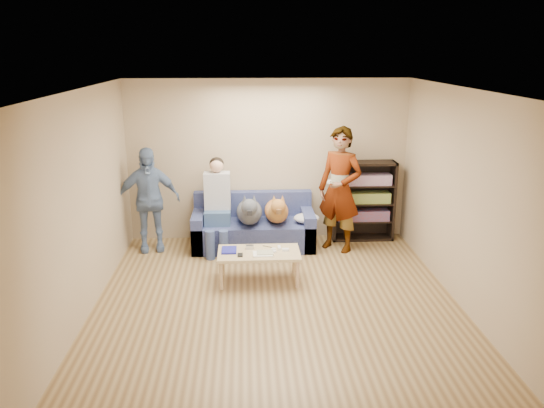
{
  "coord_description": "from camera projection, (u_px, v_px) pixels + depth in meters",
  "views": [
    {
      "loc": [
        -0.37,
        -5.89,
        3.04
      ],
      "look_at": [
        0.0,
        1.2,
        0.95
      ],
      "focal_mm": 35.0,
      "sensor_mm": 36.0,
      "label": 1
    }
  ],
  "objects": [
    {
      "name": "controller_a",
      "position": [
        279.0,
        248.0,
        7.21
      ],
      "size": [
        0.04,
        0.13,
        0.03
      ],
      "primitive_type": "cube",
      "color": "white",
      "rests_on": "coffee_table"
    },
    {
      "name": "headphone_cup_b",
      "position": [
        274.0,
        249.0,
        7.17
      ],
      "size": [
        0.07,
        0.07,
        0.02
      ],
      "primitive_type": "cylinder",
      "color": "silver",
      "rests_on": "coffee_table"
    },
    {
      "name": "wall_right",
      "position": [
        467.0,
        201.0,
        6.27
      ],
      "size": [
        0.0,
        5.0,
        5.0
      ],
      "primitive_type": "plane",
      "rotation": [
        1.57,
        0.0,
        -1.57
      ],
      "color": "tan",
      "rests_on": "ground"
    },
    {
      "name": "wall_left",
      "position": [
        81.0,
        207.0,
        6.04
      ],
      "size": [
        0.0,
        5.0,
        5.0
      ],
      "primitive_type": "plane",
      "rotation": [
        1.57,
        0.0,
        1.57
      ],
      "color": "tan",
      "rests_on": "ground"
    },
    {
      "name": "held_controller",
      "position": [
        329.0,
        182.0,
        7.84
      ],
      "size": [
        0.08,
        0.14,
        0.03
      ],
      "primitive_type": "cube",
      "rotation": [
        0.0,
        0.0,
        -0.31
      ],
      "color": "silver",
      "rests_on": "person_standing_right"
    },
    {
      "name": "camera_silver",
      "position": [
        250.0,
        247.0,
        7.2
      ],
      "size": [
        0.11,
        0.06,
        0.05
      ],
      "primitive_type": "cube",
      "color": "#AEAEB2",
      "rests_on": "coffee_table"
    },
    {
      "name": "blanket",
      "position": [
        307.0,
        218.0,
        8.26
      ],
      "size": [
        0.4,
        0.34,
        0.14
      ],
      "primitive_type": "ellipsoid",
      "color": "silver",
      "rests_on": "sofa"
    },
    {
      "name": "ground",
      "position": [
        277.0,
        305.0,
        6.52
      ],
      "size": [
        5.0,
        5.0,
        0.0
      ],
      "primitive_type": "plane",
      "color": "brown",
      "rests_on": "ground"
    },
    {
      "name": "ceiling",
      "position": [
        278.0,
        90.0,
        5.79
      ],
      "size": [
        5.0,
        5.0,
        0.0
      ],
      "primitive_type": "plane",
      "rotation": [
        3.14,
        0.0,
        0.0
      ],
      "color": "white",
      "rests_on": "ground"
    },
    {
      "name": "person_standing_left",
      "position": [
        148.0,
        200.0,
        8.11
      ],
      "size": [
        1.01,
        0.56,
        1.63
      ],
      "primitive_type": "imported",
      "rotation": [
        0.0,
        0.0,
        0.18
      ],
      "color": "#7386B9",
      "rests_on": "ground"
    },
    {
      "name": "person_seated",
      "position": [
        217.0,
        202.0,
        8.15
      ],
      "size": [
        0.4,
        0.73,
        1.47
      ],
      "color": "#3C5784",
      "rests_on": "sofa"
    },
    {
      "name": "bookshelf",
      "position": [
        363.0,
        199.0,
        8.64
      ],
      "size": [
        1.0,
        0.34,
        1.3
      ],
      "color": "black",
      "rests_on": "ground"
    },
    {
      "name": "controller_b",
      "position": [
        286.0,
        250.0,
        7.14
      ],
      "size": [
        0.09,
        0.06,
        0.03
      ],
      "primitive_type": "cube",
      "color": "white",
      "rests_on": "coffee_table"
    },
    {
      "name": "wallet",
      "position": [
        240.0,
        255.0,
        6.97
      ],
      "size": [
        0.07,
        0.12,
        0.02
      ],
      "primitive_type": "cube",
      "color": "black",
      "rests_on": "coffee_table"
    },
    {
      "name": "pen_orange",
      "position": [
        258.0,
        256.0,
        6.95
      ],
      "size": [
        0.13,
        0.06,
        0.01
      ],
      "primitive_type": "cylinder",
      "rotation": [
        0.0,
        1.57,
        0.35
      ],
      "color": "orange",
      "rests_on": "coffee_table"
    },
    {
      "name": "wall_front",
      "position": [
        299.0,
        303.0,
        3.76
      ],
      "size": [
        4.5,
        0.0,
        4.5
      ],
      "primitive_type": "plane",
      "rotation": [
        -1.57,
        0.0,
        0.0
      ],
      "color": "tan",
      "rests_on": "ground"
    },
    {
      "name": "notebook_blue",
      "position": [
        229.0,
        250.0,
        7.13
      ],
      "size": [
        0.2,
        0.26,
        0.03
      ],
      "primitive_type": "cube",
      "color": "navy",
      "rests_on": "coffee_table"
    },
    {
      "name": "pen_black",
      "position": [
        267.0,
        246.0,
        7.28
      ],
      "size": [
        0.13,
        0.08,
        0.01
      ],
      "primitive_type": "cylinder",
      "rotation": [
        0.0,
        1.57,
        -0.52
      ],
      "color": "black",
      "rests_on": "coffee_table"
    },
    {
      "name": "headphone_cup_a",
      "position": [
        274.0,
        251.0,
        7.09
      ],
      "size": [
        0.07,
        0.07,
        0.02
      ],
      "primitive_type": "cylinder",
      "color": "white",
      "rests_on": "coffee_table"
    },
    {
      "name": "magazine",
      "position": [
        265.0,
        252.0,
        7.02
      ],
      "size": [
        0.22,
        0.17,
        0.01
      ],
      "primitive_type": "cube",
      "color": "#B1AE8D",
      "rests_on": "coffee_table"
    },
    {
      "name": "dog_tan",
      "position": [
        277.0,
        211.0,
        8.23
      ],
      "size": [
        0.37,
        1.15,
        0.54
      ],
      "color": "#BC7D39",
      "rests_on": "sofa"
    },
    {
      "name": "sofa",
      "position": [
        253.0,
        229.0,
        8.44
      ],
      "size": [
        1.9,
        0.85,
        0.82
      ],
      "color": "#515B93",
      "rests_on": "ground"
    },
    {
      "name": "coffee_table",
      "position": [
        259.0,
        255.0,
        7.12
      ],
      "size": [
        1.1,
        0.6,
        0.42
      ],
      "color": "tan",
      "rests_on": "ground"
    },
    {
      "name": "wall_back",
      "position": [
        268.0,
        161.0,
        8.55
      ],
      "size": [
        4.5,
        0.0,
        4.5
      ],
      "primitive_type": "plane",
      "rotation": [
        1.57,
        0.0,
        0.0
      ],
      "color": "tan",
      "rests_on": "ground"
    },
    {
      "name": "papers",
      "position": [
        263.0,
        254.0,
        7.01
      ],
      "size": [
        0.26,
        0.2,
        0.02
      ],
      "primitive_type": "cube",
      "color": "white",
      "rests_on": "coffee_table"
    },
    {
      "name": "person_standing_right",
      "position": [
        340.0,
        190.0,
        8.09
      ],
      "size": [
        0.84,
        0.8,
        1.93
      ],
      "primitive_type": "imported",
      "rotation": [
        0.0,
        0.0,
        -0.66
      ],
      "color": "gray",
      "rests_on": "ground"
    },
    {
      "name": "dog_gray",
      "position": [
        249.0,
        211.0,
        8.16
      ],
      "size": [
        0.4,
        1.24,
        0.57
      ],
      "color": "#51535C",
      "rests_on": "sofa"
    }
  ]
}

